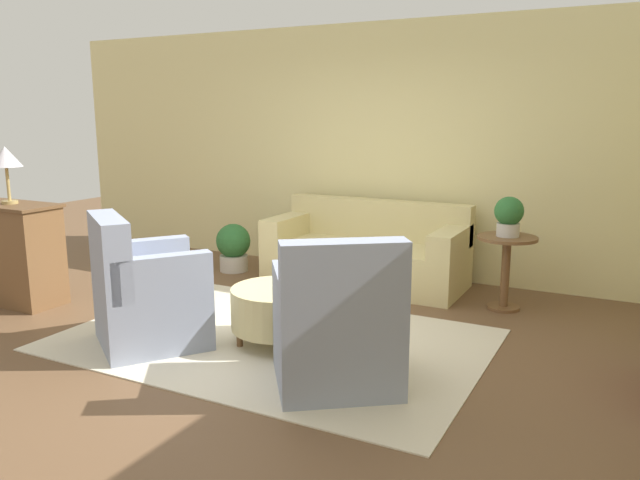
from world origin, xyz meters
The scene contains 12 objects.
ground_plane centered at (0.00, 0.00, 0.00)m, with size 16.00×16.00×0.00m, color brown.
wall_back centered at (0.00, 2.56, 1.40)m, with size 9.00×0.12×2.80m.
rug centered at (0.00, 0.00, 0.01)m, with size 3.36×2.25×0.01m.
couch centered at (-0.02, 1.97, 0.32)m, with size 2.11×0.92×0.87m.
armchair_left centered at (-0.85, -0.54, 0.41)m, with size 1.11×1.10×1.05m.
armchair_right centered at (0.85, -0.54, 0.41)m, with size 1.11×1.10×1.05m.
ottoman_table centered at (0.08, -0.01, 0.29)m, with size 0.78×0.78×0.45m.
side_table centered at (1.50, 1.72, 0.48)m, with size 0.55×0.55×0.70m.
dresser centered at (-2.75, -0.25, 0.50)m, with size 0.96×0.48×0.97m.
potted_plant_on_side_table centered at (1.50, 1.72, 0.90)m, with size 0.27×0.27×0.37m.
potted_plant_floor centered at (-1.60, 1.74, 0.29)m, with size 0.40×0.40×0.56m.
table_lamp centered at (-2.75, -0.25, 1.40)m, with size 0.30×0.30×0.54m.
Camera 1 is at (2.56, -4.09, 1.82)m, focal length 35.00 mm.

